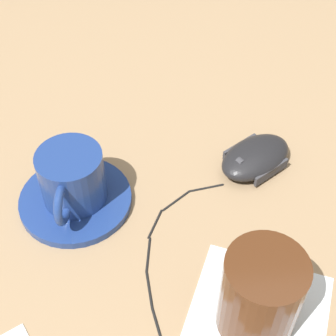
{
  "coord_description": "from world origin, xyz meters",
  "views": [
    {
      "loc": [
        0.01,
        0.35,
        0.52
      ],
      "look_at": [
        -0.02,
        -0.1,
        0.03
      ],
      "focal_mm": 55.0,
      "sensor_mm": 36.0,
      "label": 1
    }
  ],
  "objects_px": {
    "computer_mouse": "(255,157)",
    "drinking_glass": "(261,295)",
    "saucer": "(76,200)",
    "coffee_cup": "(72,178)"
  },
  "relations": [
    {
      "from": "computer_mouse",
      "to": "drinking_glass",
      "type": "height_order",
      "value": "drinking_glass"
    },
    {
      "from": "computer_mouse",
      "to": "drinking_glass",
      "type": "bearing_deg",
      "value": 78.95
    },
    {
      "from": "computer_mouse",
      "to": "saucer",
      "type": "bearing_deg",
      "value": 11.05
    },
    {
      "from": "saucer",
      "to": "coffee_cup",
      "type": "xyz_separation_m",
      "value": [
        -0.0,
        -0.0,
        0.04
      ]
    },
    {
      "from": "saucer",
      "to": "drinking_glass",
      "type": "xyz_separation_m",
      "value": [
        -0.2,
        0.18,
        0.05
      ]
    },
    {
      "from": "coffee_cup",
      "to": "computer_mouse",
      "type": "relative_size",
      "value": 0.89
    },
    {
      "from": "saucer",
      "to": "computer_mouse",
      "type": "relative_size",
      "value": 1.13
    },
    {
      "from": "saucer",
      "to": "coffee_cup",
      "type": "height_order",
      "value": "coffee_cup"
    },
    {
      "from": "saucer",
      "to": "coffee_cup",
      "type": "distance_m",
      "value": 0.04
    },
    {
      "from": "coffee_cup",
      "to": "drinking_glass",
      "type": "xyz_separation_m",
      "value": [
        -0.2,
        0.18,
        0.01
      ]
    }
  ]
}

